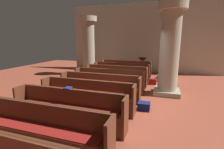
% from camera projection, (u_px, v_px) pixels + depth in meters
% --- Properties ---
extents(ground_plane, '(19.20, 19.20, 0.00)m').
position_uv_depth(ground_plane, '(115.00, 102.00, 5.72)').
color(ground_plane, '#9E4733').
extents(back_wall, '(10.00, 0.16, 4.50)m').
position_uv_depth(back_wall, '(142.00, 38.00, 10.90)').
color(back_wall, beige).
rests_on(back_wall, ground).
extents(pew_row_0, '(2.98, 0.47, 0.91)m').
position_uv_depth(pew_row_0, '(126.00, 68.00, 9.73)').
color(pew_row_0, brown).
rests_on(pew_row_0, ground).
extents(pew_row_1, '(2.98, 0.46, 0.91)m').
position_uv_depth(pew_row_1, '(121.00, 71.00, 8.78)').
color(pew_row_1, brown).
rests_on(pew_row_1, ground).
extents(pew_row_2, '(2.98, 0.46, 0.91)m').
position_uv_depth(pew_row_2, '(116.00, 75.00, 7.83)').
color(pew_row_2, brown).
rests_on(pew_row_2, ground).
extents(pew_row_3, '(2.98, 0.47, 0.91)m').
position_uv_depth(pew_row_3, '(109.00, 79.00, 6.89)').
color(pew_row_3, brown).
rests_on(pew_row_3, ground).
extents(pew_row_4, '(2.98, 0.46, 0.91)m').
position_uv_depth(pew_row_4, '(100.00, 86.00, 5.94)').
color(pew_row_4, brown).
rests_on(pew_row_4, ground).
extents(pew_row_5, '(2.98, 0.46, 0.91)m').
position_uv_depth(pew_row_5, '(87.00, 94.00, 4.99)').
color(pew_row_5, brown).
rests_on(pew_row_5, ground).
extents(pew_row_6, '(2.98, 0.47, 0.91)m').
position_uv_depth(pew_row_6, '(68.00, 107.00, 4.05)').
color(pew_row_6, brown).
rests_on(pew_row_6, ground).
extents(pew_row_7, '(2.98, 0.46, 0.91)m').
position_uv_depth(pew_row_7, '(38.00, 128.00, 3.10)').
color(pew_row_7, brown).
rests_on(pew_row_7, ground).
extents(pillar_aisle_side, '(1.08, 1.08, 3.49)m').
position_uv_depth(pillar_aisle_side, '(169.00, 46.00, 8.40)').
color(pillar_aisle_side, '#9F967E').
rests_on(pillar_aisle_side, ground).
extents(pillar_far_side, '(1.08, 1.08, 3.49)m').
position_uv_depth(pillar_far_side, '(88.00, 45.00, 9.94)').
color(pillar_far_side, '#9F967E').
rests_on(pillar_far_side, ground).
extents(pillar_aisle_rear, '(1.06, 1.06, 3.49)m').
position_uv_depth(pillar_aisle_rear, '(170.00, 48.00, 6.18)').
color(pillar_aisle_rear, '#9F967E').
rests_on(pillar_aisle_rear, ground).
extents(lectern, '(0.48, 0.45, 1.08)m').
position_uv_depth(lectern, '(142.00, 67.00, 10.37)').
color(lectern, '#492215').
rests_on(lectern, ground).
extents(hymn_book, '(0.16, 0.20, 0.03)m').
position_uv_depth(hymn_book, '(68.00, 88.00, 4.17)').
color(hymn_book, navy).
rests_on(hymn_book, pew_row_6).
extents(kneeler_box_navy, '(0.36, 0.30, 0.24)m').
position_uv_depth(kneeler_box_navy, '(144.00, 106.00, 5.04)').
color(kneeler_box_navy, navy).
rests_on(kneeler_box_navy, ground).
extents(kneeler_box_red, '(0.34, 0.26, 0.27)m').
position_uv_depth(kneeler_box_red, '(153.00, 82.00, 7.97)').
color(kneeler_box_red, maroon).
rests_on(kneeler_box_red, ground).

